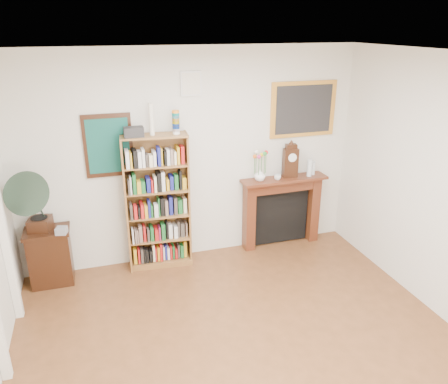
% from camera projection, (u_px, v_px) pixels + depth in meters
% --- Properties ---
extents(room, '(4.51, 5.01, 2.81)m').
position_uv_depth(room, '(266.00, 244.00, 3.47)').
color(room, brown).
rests_on(room, ground).
extents(teal_poster, '(0.58, 0.04, 0.78)m').
position_uv_depth(teal_poster, '(108.00, 146.00, 5.30)').
color(teal_poster, black).
rests_on(teal_poster, back_wall).
extents(small_picture, '(0.26, 0.04, 0.30)m').
position_uv_depth(small_picture, '(191.00, 84.00, 5.33)').
color(small_picture, white).
rests_on(small_picture, back_wall).
extents(gilt_painting, '(0.95, 0.04, 0.75)m').
position_uv_depth(gilt_painting, '(303.00, 109.00, 5.91)').
color(gilt_painting, gold).
rests_on(gilt_painting, back_wall).
extents(bookshelf, '(0.84, 0.36, 2.05)m').
position_uv_depth(bookshelf, '(158.00, 195.00, 5.55)').
color(bookshelf, brown).
rests_on(bookshelf, floor).
extents(side_cabinet, '(0.53, 0.39, 0.72)m').
position_uv_depth(side_cabinet, '(50.00, 256.00, 5.37)').
color(side_cabinet, black).
rests_on(side_cabinet, floor).
extents(fireplace, '(1.23, 0.31, 1.04)m').
position_uv_depth(fireplace, '(281.00, 205.00, 6.25)').
color(fireplace, '#532A13').
rests_on(fireplace, floor).
extents(gramophone, '(0.62, 0.71, 0.82)m').
position_uv_depth(gramophone, '(34.00, 198.00, 4.96)').
color(gramophone, black).
rests_on(gramophone, side_cabinet).
extents(cd_stack, '(0.15, 0.15, 0.08)m').
position_uv_depth(cd_stack, '(61.00, 231.00, 5.13)').
color(cd_stack, '#B0AFBC').
rests_on(cd_stack, side_cabinet).
extents(mantel_clock, '(0.21, 0.13, 0.47)m').
position_uv_depth(mantel_clock, '(290.00, 161.00, 6.01)').
color(mantel_clock, black).
rests_on(mantel_clock, fireplace).
extents(flower_vase, '(0.20, 0.20, 0.16)m').
position_uv_depth(flower_vase, '(260.00, 175.00, 5.92)').
color(flower_vase, white).
rests_on(flower_vase, fireplace).
extents(teacup, '(0.11, 0.11, 0.07)m').
position_uv_depth(teacup, '(278.00, 177.00, 5.96)').
color(teacup, white).
rests_on(teacup, fireplace).
extents(bottle_left, '(0.07, 0.07, 0.24)m').
position_uv_depth(bottle_left, '(310.00, 168.00, 6.08)').
color(bottle_left, silver).
rests_on(bottle_left, fireplace).
extents(bottle_right, '(0.06, 0.06, 0.20)m').
position_uv_depth(bottle_right, '(313.00, 168.00, 6.15)').
color(bottle_right, silver).
rests_on(bottle_right, fireplace).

